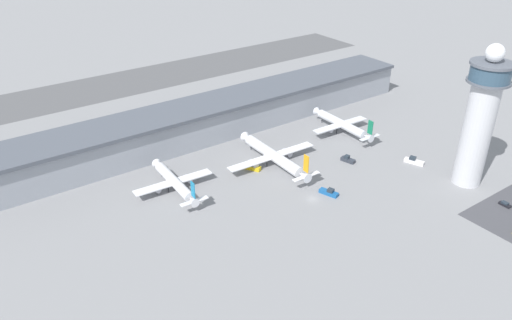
% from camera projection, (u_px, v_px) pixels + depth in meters
% --- Properties ---
extents(ground_plane, '(1000.00, 1000.00, 0.00)m').
position_uv_depth(ground_plane, '(312.00, 199.00, 185.80)').
color(ground_plane, gray).
extents(terminal_building, '(218.06, 25.00, 16.31)m').
position_uv_depth(terminal_building, '(214.00, 117.00, 231.90)').
color(terminal_building, '#9399A3').
rests_on(terminal_building, ground).
extents(runway_strip, '(327.09, 44.00, 0.01)m').
position_uv_depth(runway_strip, '(136.00, 81.00, 300.80)').
color(runway_strip, '#515154').
rests_on(runway_strip, ground).
extents(control_tower, '(15.41, 15.41, 55.22)m').
position_uv_depth(control_tower, '(480.00, 117.00, 183.76)').
color(control_tower, silver).
rests_on(control_tower, ground).
extents(airplane_gate_alpha, '(31.53, 35.39, 12.00)m').
position_uv_depth(airplane_gate_alpha, '(174.00, 182.00, 189.31)').
color(airplane_gate_alpha, white).
rests_on(airplane_gate_alpha, ground).
extents(airplane_gate_bravo, '(41.52, 44.68, 13.69)m').
position_uv_depth(airplane_gate_bravo, '(273.00, 156.00, 207.00)').
color(airplane_gate_bravo, white).
rests_on(airplane_gate_bravo, ground).
extents(airplane_gate_charlie, '(30.21, 38.19, 12.93)m').
position_uv_depth(airplane_gate_charlie, '(342.00, 124.00, 234.10)').
color(airplane_gate_charlie, silver).
rests_on(airplane_gate_charlie, ground).
extents(service_truck_catering, '(5.08, 8.56, 2.90)m').
position_uv_depth(service_truck_catering, '(414.00, 161.00, 209.74)').
color(service_truck_catering, black).
rests_on(service_truck_catering, ground).
extents(service_truck_fuel, '(4.57, 7.83, 2.67)m').
position_uv_depth(service_truck_fuel, '(329.00, 192.00, 188.21)').
color(service_truck_fuel, black).
rests_on(service_truck_fuel, ground).
extents(service_truck_baggage, '(3.76, 6.52, 2.79)m').
position_uv_depth(service_truck_baggage, '(348.00, 160.00, 211.01)').
color(service_truck_baggage, black).
rests_on(service_truck_baggage, ground).
extents(service_truck_water, '(5.77, 7.80, 3.05)m').
position_uv_depth(service_truck_water, '(251.00, 167.00, 205.23)').
color(service_truck_water, black).
rests_on(service_truck_water, ground).
extents(car_yellow_taxi, '(2.02, 4.40, 1.42)m').
position_uv_depth(car_yellow_taxi, '(505.00, 204.00, 181.83)').
color(car_yellow_taxi, black).
rests_on(car_yellow_taxi, ground).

